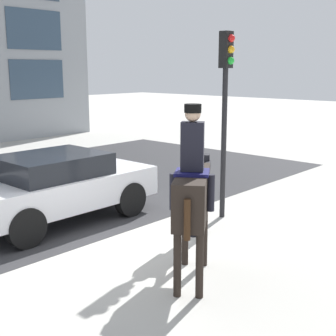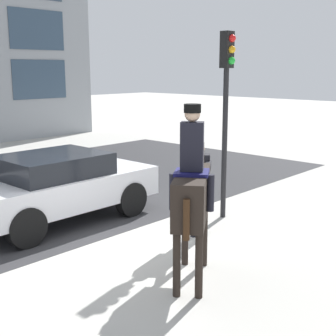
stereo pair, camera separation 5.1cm
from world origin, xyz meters
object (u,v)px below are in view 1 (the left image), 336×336
object	(u,v)px
pedestrian_bystander	(199,183)
traffic_light	(226,95)
mounted_horse_lead	(193,190)
street_car_near_lane	(56,185)

from	to	relation	value
pedestrian_bystander	traffic_light	world-z (taller)	traffic_light
pedestrian_bystander	mounted_horse_lead	bearing A→B (deg)	-0.25
pedestrian_bystander	street_car_near_lane	xyz separation A→B (m)	(-1.25, 2.75, -0.28)
mounted_horse_lead	traffic_light	bearing A→B (deg)	-7.54
pedestrian_bystander	street_car_near_lane	bearing A→B (deg)	-101.60
mounted_horse_lead	traffic_light	xyz separation A→B (m)	(2.78, 1.44, 1.21)
street_car_near_lane	pedestrian_bystander	bearing A→B (deg)	-65.52
mounted_horse_lead	pedestrian_bystander	bearing A→B (deg)	0.87
street_car_near_lane	traffic_light	xyz separation A→B (m)	(2.56, -2.37, 1.82)
mounted_horse_lead	pedestrian_bystander	world-z (taller)	mounted_horse_lead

